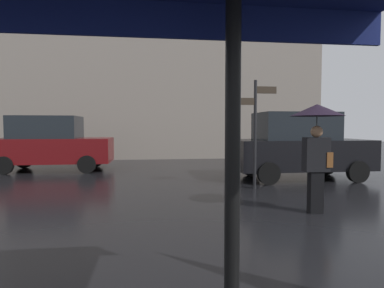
{
  "coord_description": "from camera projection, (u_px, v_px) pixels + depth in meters",
  "views": [
    {
      "loc": [
        -0.64,
        -2.76,
        1.61
      ],
      "look_at": [
        0.32,
        4.69,
        1.22
      ],
      "focal_mm": 30.32,
      "sensor_mm": 36.0,
      "label": 1
    }
  ],
  "objects": [
    {
      "name": "parked_car_left",
      "position": [
        51.0,
        143.0,
        11.93
      ],
      "size": [
        4.18,
        1.98,
        2.01
      ],
      "rotation": [
        0.0,
        0.0,
        2.88
      ],
      "color": "#590C0F",
      "rests_on": "ground"
    },
    {
      "name": "pedestrian_with_umbrella",
      "position": [
        317.0,
        129.0,
        5.99
      ],
      "size": [
        0.97,
        0.97,
        2.03
      ],
      "rotation": [
        0.0,
        0.0,
        1.07
      ],
      "color": "black",
      "rests_on": "ground"
    },
    {
      "name": "street_signpost",
      "position": [
        255.0,
        123.0,
        8.41
      ],
      "size": [
        1.08,
        0.08,
        2.82
      ],
      "color": "black",
      "rests_on": "ground"
    },
    {
      "name": "parked_car_right",
      "position": [
        299.0,
        146.0,
        9.96
      ],
      "size": [
        4.12,
        1.86,
        2.05
      ],
      "rotation": [
        0.0,
        0.0,
        3.19
      ],
      "color": "black",
      "rests_on": "ground"
    },
    {
      "name": "building_block",
      "position": [
        162.0,
        16.0,
        16.74
      ],
      "size": [
        16.55,
        2.04,
        14.72
      ],
      "primitive_type": "cube",
      "color": "gray",
      "rests_on": "ground"
    }
  ]
}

